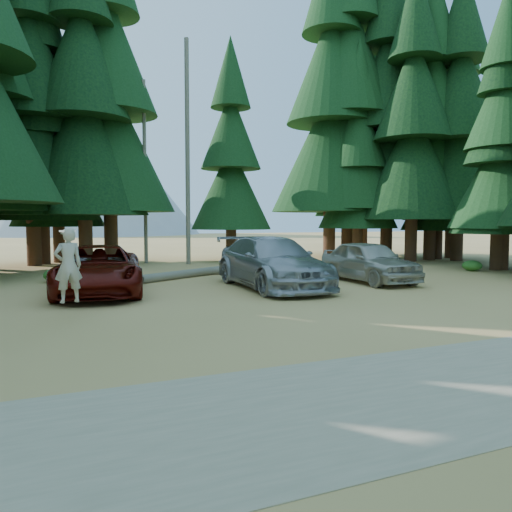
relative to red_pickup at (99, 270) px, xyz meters
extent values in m
plane|color=tan|center=(4.89, -4.76, -0.78)|extent=(160.00, 160.00, 0.00)
cylinder|color=slate|center=(5.69, 9.74, 5.22)|extent=(0.24, 0.24, 12.00)
cylinder|color=slate|center=(3.69, 11.24, 4.22)|extent=(0.20, 0.20, 10.00)
cone|color=#919499|center=(4.89, 80.24, 13.22)|extent=(44.00, 44.00, 28.00)
cone|color=#919499|center=(-3.11, 90.24, 9.22)|extent=(36.00, 36.00, 20.00)
imported|color=#570D07|center=(0.00, 0.00, 0.00)|extent=(3.40, 5.94, 1.56)
imported|color=#A4A6AC|center=(5.73, -0.83, 0.11)|extent=(2.64, 6.19, 1.78)
imported|color=#B9B3A4|center=(9.84, -0.81, 0.02)|extent=(1.92, 4.69, 1.59)
imported|color=beige|center=(-1.11, -4.12, 0.52)|extent=(0.71, 0.54, 1.76)
cylinder|color=white|center=(-1.11, -4.07, 1.32)|extent=(0.36, 0.36, 0.04)
cylinder|color=slate|center=(3.70, 3.27, -0.61)|extent=(4.15, 2.68, 0.33)
cylinder|color=slate|center=(6.81, 4.18, -0.62)|extent=(3.88, 0.58, 0.32)
cylinder|color=slate|center=(6.52, 4.67, -0.63)|extent=(4.60, 2.08, 0.31)
ellipsoid|color=#266D20|center=(-0.77, 3.84, -0.50)|extent=(1.01, 1.01, 0.55)
ellipsoid|color=#266D20|center=(-1.15, 3.85, -0.51)|extent=(0.99, 0.99, 0.54)
ellipsoid|color=#266D20|center=(1.31, 3.23, -0.48)|extent=(1.09, 1.09, 0.60)
ellipsoid|color=#266D20|center=(7.71, 5.01, -0.57)|extent=(0.77, 0.77, 0.42)
ellipsoid|color=#266D20|center=(9.85, 4.72, -0.52)|extent=(0.95, 0.95, 0.52)
ellipsoid|color=#266D20|center=(9.67, 4.35, -0.44)|extent=(1.23, 1.23, 0.68)
ellipsoid|color=#266D20|center=(16.88, 0.79, -0.53)|extent=(0.90, 0.90, 0.49)
camera|label=1|loc=(-1.70, -16.54, 1.55)|focal=35.00mm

